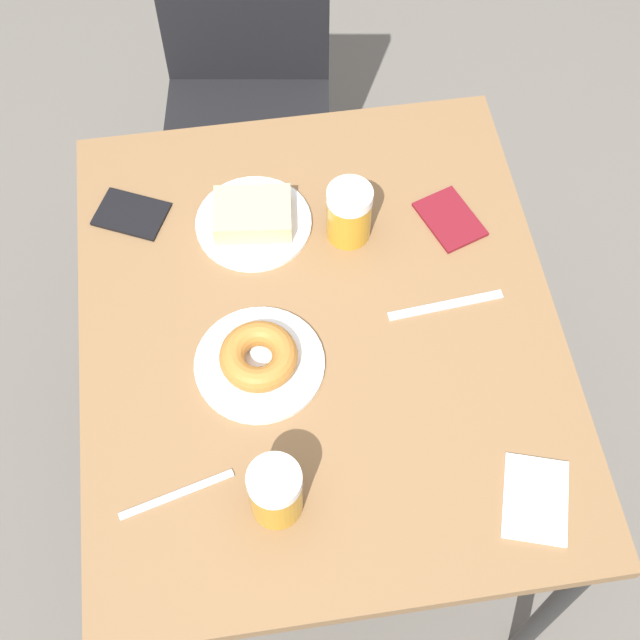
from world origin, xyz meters
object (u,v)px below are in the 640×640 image
(beer_mug_left, at_px, (276,492))
(fork, at_px, (177,495))
(chair, at_px, (246,78))
(passport_near_edge, at_px, (131,214))
(plate_with_cake, at_px, (253,218))
(beer_mug_center, at_px, (349,213))
(plate_with_donut, at_px, (259,359))
(passport_far_edge, at_px, (450,219))
(napkin_folded, at_px, (535,499))
(knife, at_px, (446,305))

(beer_mug_left, height_order, fork, beer_mug_left)
(chair, relative_size, passport_near_edge, 5.68)
(plate_with_cake, height_order, fork, plate_with_cake)
(beer_mug_center, bearing_deg, chair, 101.87)
(plate_with_donut, bearing_deg, passport_far_edge, 33.17)
(chair, distance_m, beer_mug_left, 1.17)
(plate_with_cake, xyz_separation_m, passport_near_edge, (-0.22, 0.05, -0.02))
(beer_mug_left, height_order, napkin_folded, beer_mug_left)
(napkin_folded, height_order, passport_near_edge, passport_near_edge)
(knife, distance_m, passport_near_edge, 0.60)
(fork, bearing_deg, plate_with_donut, 53.64)
(plate_with_donut, height_order, knife, plate_with_donut)
(plate_with_cake, xyz_separation_m, plate_with_donut, (-0.02, -0.29, 0.00))
(chair, height_order, napkin_folded, chair)
(plate_with_donut, relative_size, passport_far_edge, 1.47)
(chair, xyz_separation_m, knife, (0.28, -0.83, 0.22))
(plate_with_cake, height_order, passport_far_edge, plate_with_cake)
(beer_mug_left, xyz_separation_m, passport_near_edge, (-0.20, 0.59, -0.06))
(napkin_folded, relative_size, fork, 0.88)
(chair, height_order, plate_with_cake, chair)
(plate_with_cake, height_order, beer_mug_left, beer_mug_left)
(plate_with_cake, relative_size, knife, 1.03)
(chair, relative_size, passport_far_edge, 5.80)
(plate_with_cake, xyz_separation_m, fork, (-0.17, -0.50, -0.02))
(fork, relative_size, passport_far_edge, 1.22)
(passport_far_edge, bearing_deg, knife, -104.93)
(chair, height_order, passport_near_edge, chair)
(plate_with_cake, bearing_deg, passport_near_edge, 166.04)
(knife, xyz_separation_m, passport_far_edge, (0.05, 0.18, 0.00))
(chair, bearing_deg, passport_near_edge, -106.29)
(plate_with_donut, bearing_deg, napkin_folded, -36.83)
(napkin_folded, distance_m, knife, 0.37)
(plate_with_cake, xyz_separation_m, napkin_folded, (0.37, -0.59, -0.02))
(plate_with_donut, xyz_separation_m, knife, (0.33, 0.07, -0.02))
(plate_with_donut, distance_m, napkin_folded, 0.49)
(napkin_folded, bearing_deg, plate_with_cake, 122.32)
(chair, height_order, beer_mug_left, chair)
(beer_mug_left, bearing_deg, plate_with_donut, 89.85)
(chair, distance_m, passport_near_edge, 0.64)
(chair, bearing_deg, fork, -92.05)
(chair, relative_size, knife, 4.16)
(plate_with_donut, bearing_deg, plate_with_cake, 85.68)
(plate_with_cake, bearing_deg, knife, -35.70)
(beer_mug_left, bearing_deg, napkin_folded, -7.24)
(beer_mug_left, bearing_deg, beer_mug_center, 68.74)
(knife, bearing_deg, plate_with_donut, -168.35)
(plate_with_donut, xyz_separation_m, napkin_folded, (0.39, -0.29, -0.02))
(fork, bearing_deg, napkin_folded, -9.22)
(chair, height_order, passport_far_edge, chair)
(passport_near_edge, bearing_deg, napkin_folded, -47.27)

